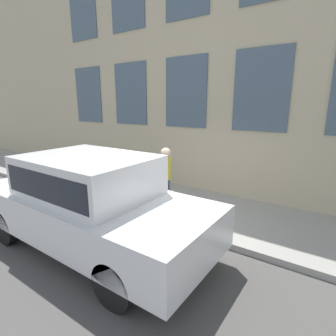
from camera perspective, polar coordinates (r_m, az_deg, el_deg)
The scene contains 6 objects.
ground_plane at distance 6.22m, azimuth -0.38°, elevation -13.22°, with size 80.00×80.00×0.00m, color #514F4C.
sidewalk at distance 7.23m, azimuth 5.83°, elevation -8.68°, with size 2.70×60.00×0.14m.
building_facade at distance 8.15m, azimuth 12.13°, elevation 23.05°, with size 0.33×40.00×8.33m.
fire_hydrant at distance 6.38m, azimuth 0.50°, elevation -7.65°, with size 0.29×0.41×0.70m.
person at distance 6.68m, azimuth -0.48°, elevation -1.06°, with size 0.39×0.26×1.62m.
parked_car_white_near at distance 5.36m, azimuth -16.58°, elevation -6.45°, with size 2.06×5.08×1.88m.
Camera 1 is at (-4.53, -3.18, 2.82)m, focal length 28.00 mm.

